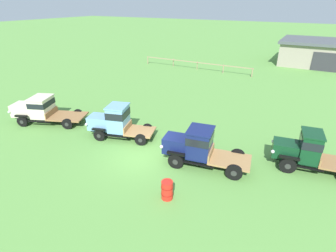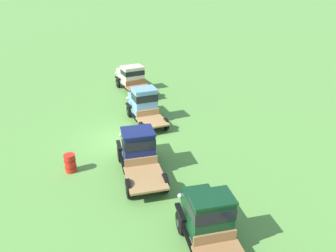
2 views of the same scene
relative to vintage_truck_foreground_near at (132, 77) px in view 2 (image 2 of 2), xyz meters
The scene contains 6 objects.
ground_plane 9.68m from the vintage_truck_foreground_near, ahead, with size 240.00×240.00×0.00m, color #5B9342.
vintage_truck_foreground_near is the anchor object (origin of this frame).
vintage_truck_second_in_line 6.57m from the vintage_truck_foreground_near, ahead, with size 4.78×2.83×2.29m.
vintage_truck_midrow_center 12.63m from the vintage_truck_foreground_near, ahead, with size 5.13×2.54×2.20m.
vintage_truck_far_side 18.28m from the vintage_truck_foreground_near, ahead, with size 4.87×2.37×2.21m.
oil_drum_beside_row 12.95m from the vintage_truck_foreground_near, 12.54° to the right, with size 0.58×0.58×0.95m.
Camera 2 is at (17.26, 1.36, 9.00)m, focal length 35.00 mm.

